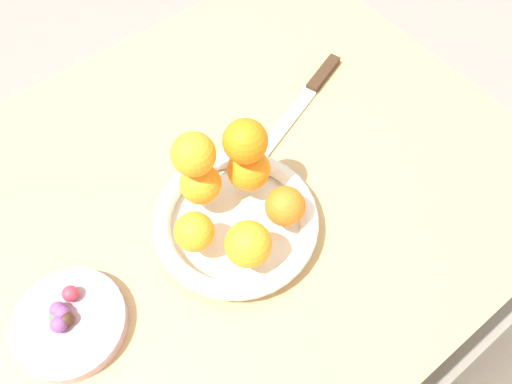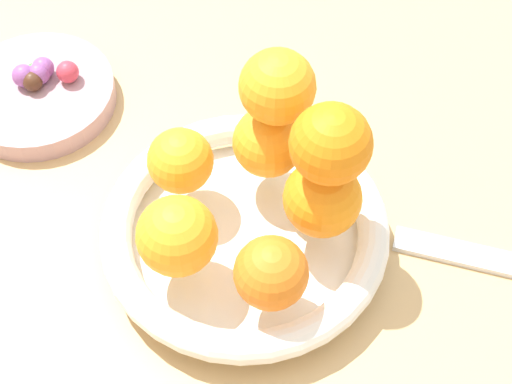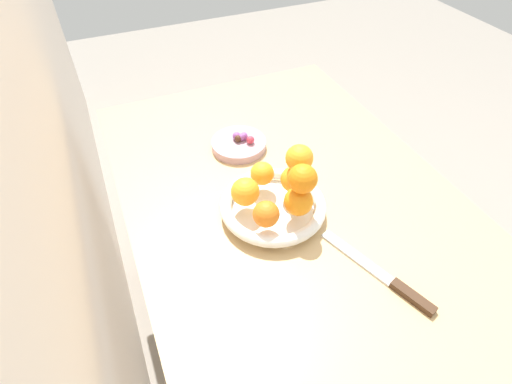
{
  "view_description": "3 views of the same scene",
  "coord_description": "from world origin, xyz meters",
  "px_view_note": "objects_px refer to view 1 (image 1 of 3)",
  "views": [
    {
      "loc": [
        0.13,
        0.34,
        1.4
      ],
      "look_at": [
        -0.07,
        0.08,
        0.84
      ],
      "focal_mm": 35.0,
      "sensor_mm": 36.0,
      "label": 1
    },
    {
      "loc": [
        -0.26,
        0.34,
        1.31
      ],
      "look_at": [
        -0.05,
        0.05,
        0.81
      ],
      "focal_mm": 55.0,
      "sensor_mm": 36.0,
      "label": 2
    },
    {
      "loc": [
        -0.6,
        0.34,
        1.41
      ],
      "look_at": [
        -0.03,
        0.1,
        0.81
      ],
      "focal_mm": 28.0,
      "sensor_mm": 36.0,
      "label": 3
    }
  ],
  "objects_px": {
    "dining_table": "(190,241)",
    "orange_3": "(200,184)",
    "candy_ball_5": "(59,324)",
    "orange_4": "(194,232)",
    "fruit_bowl": "(236,222)",
    "orange_2": "(249,169)",
    "candy_ball_2": "(58,310)",
    "knife": "(306,96)",
    "candy_dish": "(70,323)",
    "candy_ball_1": "(67,319)",
    "orange_0": "(248,244)",
    "orange_6": "(194,155)",
    "orange_1": "(285,206)",
    "candy_ball_3": "(70,294)",
    "orange_5": "(245,141)",
    "candy_ball_4": "(55,318)",
    "candy_ball_0": "(62,313)"
  },
  "relations": [
    {
      "from": "orange_5",
      "to": "candy_ball_3",
      "type": "bearing_deg",
      "value": -0.93
    },
    {
      "from": "orange_0",
      "to": "orange_1",
      "type": "distance_m",
      "value": 0.08
    },
    {
      "from": "candy_dish",
      "to": "candy_ball_1",
      "type": "bearing_deg",
      "value": 129.44
    },
    {
      "from": "candy_dish",
      "to": "dining_table",
      "type": "bearing_deg",
      "value": -167.03
    },
    {
      "from": "candy_ball_0",
      "to": "candy_ball_2",
      "type": "distance_m",
      "value": 0.01
    },
    {
      "from": "candy_ball_4",
      "to": "orange_3",
      "type": "bearing_deg",
      "value": -173.36
    },
    {
      "from": "orange_0",
      "to": "orange_1",
      "type": "bearing_deg",
      "value": -168.09
    },
    {
      "from": "orange_5",
      "to": "candy_ball_2",
      "type": "xyz_separation_m",
      "value": [
        0.31,
        0.0,
        -0.1
      ]
    },
    {
      "from": "knife",
      "to": "orange_1",
      "type": "bearing_deg",
      "value": 41.5
    },
    {
      "from": "orange_5",
      "to": "candy_ball_1",
      "type": "relative_size",
      "value": 3.2
    },
    {
      "from": "candy_ball_4",
      "to": "fruit_bowl",
      "type": "bearing_deg",
      "value": 173.97
    },
    {
      "from": "candy_ball_2",
      "to": "knife",
      "type": "distance_m",
      "value": 0.51
    },
    {
      "from": "dining_table",
      "to": "fruit_bowl",
      "type": "height_order",
      "value": "fruit_bowl"
    },
    {
      "from": "candy_ball_5",
      "to": "knife",
      "type": "xyz_separation_m",
      "value": [
        -0.51,
        -0.11,
        -0.03
      ]
    },
    {
      "from": "orange_0",
      "to": "candy_ball_1",
      "type": "relative_size",
      "value": 3.28
    },
    {
      "from": "candy_ball_1",
      "to": "candy_ball_3",
      "type": "xyz_separation_m",
      "value": [
        -0.02,
        -0.03,
        0.0
      ]
    },
    {
      "from": "orange_4",
      "to": "candy_ball_2",
      "type": "xyz_separation_m",
      "value": [
        0.19,
        -0.03,
        -0.03
      ]
    },
    {
      "from": "orange_6",
      "to": "candy_ball_3",
      "type": "relative_size",
      "value": 2.83
    },
    {
      "from": "orange_6",
      "to": "candy_ball_0",
      "type": "height_order",
      "value": "orange_6"
    },
    {
      "from": "orange_4",
      "to": "candy_ball_5",
      "type": "distance_m",
      "value": 0.2
    },
    {
      "from": "orange_0",
      "to": "candy_ball_4",
      "type": "relative_size",
      "value": 4.29
    },
    {
      "from": "orange_2",
      "to": "dining_table",
      "type": "bearing_deg",
      "value": -17.51
    },
    {
      "from": "dining_table",
      "to": "orange_5",
      "type": "distance_m",
      "value": 0.24
    },
    {
      "from": "dining_table",
      "to": "orange_0",
      "type": "relative_size",
      "value": 17.58
    },
    {
      "from": "orange_3",
      "to": "candy_ball_5",
      "type": "distance_m",
      "value": 0.26
    },
    {
      "from": "dining_table",
      "to": "orange_5",
      "type": "height_order",
      "value": "orange_5"
    },
    {
      "from": "orange_4",
      "to": "candy_ball_5",
      "type": "height_order",
      "value": "orange_4"
    },
    {
      "from": "orange_2",
      "to": "candy_ball_2",
      "type": "relative_size",
      "value": 2.99
    },
    {
      "from": "dining_table",
      "to": "orange_3",
      "type": "distance_m",
      "value": 0.16
    },
    {
      "from": "orange_6",
      "to": "knife",
      "type": "bearing_deg",
      "value": -166.13
    },
    {
      "from": "candy_dish",
      "to": "candy_ball_0",
      "type": "relative_size",
      "value": 7.09
    },
    {
      "from": "orange_1",
      "to": "candy_ball_2",
      "type": "relative_size",
      "value": 2.69
    },
    {
      "from": "dining_table",
      "to": "fruit_bowl",
      "type": "relative_size",
      "value": 4.63
    },
    {
      "from": "candy_ball_5",
      "to": "candy_ball_0",
      "type": "bearing_deg",
      "value": -131.92
    },
    {
      "from": "orange_1",
      "to": "orange_4",
      "type": "xyz_separation_m",
      "value": [
        0.12,
        -0.04,
        -0.0
      ]
    },
    {
      "from": "orange_5",
      "to": "candy_ball_4",
      "type": "xyz_separation_m",
      "value": [
        0.32,
        0.01,
        -0.1
      ]
    },
    {
      "from": "orange_4",
      "to": "fruit_bowl",
      "type": "bearing_deg",
      "value": 178.23
    },
    {
      "from": "candy_ball_0",
      "to": "candy_ball_4",
      "type": "bearing_deg",
      "value": -10.64
    },
    {
      "from": "orange_3",
      "to": "knife",
      "type": "distance_m",
      "value": 0.28
    },
    {
      "from": "orange_6",
      "to": "knife",
      "type": "height_order",
      "value": "orange_6"
    },
    {
      "from": "candy_ball_1",
      "to": "candy_ball_2",
      "type": "xyz_separation_m",
      "value": [
        0.0,
        -0.02,
        0.0
      ]
    },
    {
      "from": "candy_dish",
      "to": "orange_5",
      "type": "height_order",
      "value": "orange_5"
    },
    {
      "from": "candy_ball_5",
      "to": "knife",
      "type": "height_order",
      "value": "candy_ball_5"
    },
    {
      "from": "candy_ball_3",
      "to": "candy_dish",
      "type": "bearing_deg",
      "value": 51.12
    },
    {
      "from": "orange_1",
      "to": "orange_5",
      "type": "bearing_deg",
      "value": -86.63
    },
    {
      "from": "orange_2",
      "to": "candy_ball_2",
      "type": "bearing_deg",
      "value": 0.02
    },
    {
      "from": "orange_4",
      "to": "candy_ball_1",
      "type": "height_order",
      "value": "orange_4"
    },
    {
      "from": "candy_ball_1",
      "to": "knife",
      "type": "relative_size",
      "value": 0.08
    },
    {
      "from": "candy_ball_4",
      "to": "candy_dish",
      "type": "bearing_deg",
      "value": 133.08
    },
    {
      "from": "candy_dish",
      "to": "candy_ball_4",
      "type": "xyz_separation_m",
      "value": [
        0.01,
        -0.01,
        0.02
      ]
    }
  ]
}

